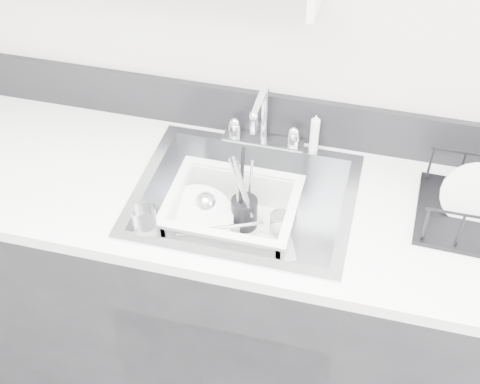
# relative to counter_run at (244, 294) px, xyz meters

# --- Properties ---
(room_shell) EXTENTS (3.50, 3.00, 2.60)m
(room_shell) POSITION_rel_counter_run_xyz_m (0.00, -0.80, 1.22)
(room_shell) COLOR silver
(room_shell) RESTS_ON ground
(counter_run) EXTENTS (3.20, 0.62, 0.92)m
(counter_run) POSITION_rel_counter_run_xyz_m (0.00, 0.00, 0.00)
(counter_run) COLOR black
(counter_run) RESTS_ON ground
(backsplash) EXTENTS (3.20, 0.02, 0.16)m
(backsplash) POSITION_rel_counter_run_xyz_m (0.00, 0.30, 0.54)
(backsplash) COLOR black
(backsplash) RESTS_ON counter_run
(sink) EXTENTS (0.64, 0.52, 0.20)m
(sink) POSITION_rel_counter_run_xyz_m (0.00, 0.00, 0.37)
(sink) COLOR silver
(sink) RESTS_ON counter_run
(faucet) EXTENTS (0.26, 0.18, 0.23)m
(faucet) POSITION_rel_counter_run_xyz_m (0.00, 0.25, 0.52)
(faucet) COLOR silver
(faucet) RESTS_ON counter_run
(side_sprayer) EXTENTS (0.03, 0.03, 0.14)m
(side_sprayer) POSITION_rel_counter_run_xyz_m (0.16, 0.25, 0.53)
(side_sprayer) COLOR white
(side_sprayer) RESTS_ON counter_run
(wash_tub) EXTENTS (0.47, 0.42, 0.15)m
(wash_tub) POSITION_rel_counter_run_xyz_m (-0.04, -0.00, 0.37)
(wash_tub) COLOR white
(wash_tub) RESTS_ON sink
(plate_stack) EXTENTS (0.27, 0.26, 0.11)m
(plate_stack) POSITION_rel_counter_run_xyz_m (-0.13, -0.03, 0.34)
(plate_stack) COLOR white
(plate_stack) RESTS_ON wash_tub
(utensil_cup) EXTENTS (0.08, 0.08, 0.28)m
(utensil_cup) POSITION_rel_counter_run_xyz_m (-0.01, 0.03, 0.37)
(utensil_cup) COLOR black
(utensil_cup) RESTS_ON wash_tub
(ladle) EXTENTS (0.27, 0.31, 0.09)m
(ladle) POSITION_rel_counter_run_xyz_m (-0.08, -0.03, 0.35)
(ladle) COLOR silver
(ladle) RESTS_ON wash_tub
(tumbler_in_tub) EXTENTS (0.06, 0.06, 0.09)m
(tumbler_in_tub) POSITION_rel_counter_run_xyz_m (0.11, 0.01, 0.35)
(tumbler_in_tub) COLOR white
(tumbler_in_tub) RESTS_ON wash_tub
(tumbler_counter) EXTENTS (0.08, 0.08, 0.09)m
(tumbler_counter) POSITION_rel_counter_run_xyz_m (-0.23, -0.21, 0.51)
(tumbler_counter) COLOR white
(tumbler_counter) RESTS_ON counter_run
(bowl_small) EXTENTS (0.12, 0.12, 0.03)m
(bowl_small) POSITION_rel_counter_run_xyz_m (0.08, -0.08, 0.32)
(bowl_small) COLOR white
(bowl_small) RESTS_ON wash_tub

